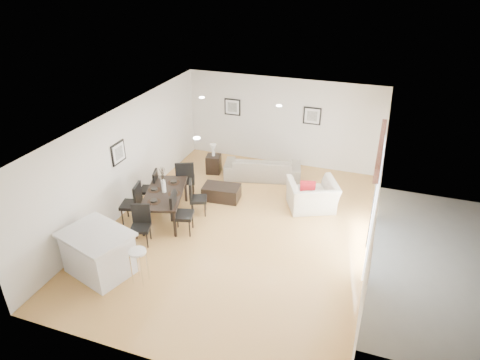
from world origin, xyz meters
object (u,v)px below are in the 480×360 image
(dining_chair_wfar, at_px, (152,186))
(dining_chair_head, at_px, (141,222))
(dining_table, at_px, (164,194))
(bar_stool, at_px, (138,255))
(kitchen_island, at_px, (99,252))
(dining_chair_enear, at_px, (179,211))
(dining_chair_wnear, at_px, (134,201))
(side_table, at_px, (214,164))
(dining_chair_efar, at_px, (195,196))
(dining_chair_foot, at_px, (185,177))
(armchair, at_px, (312,196))
(coffee_table, at_px, (221,193))
(sofa, at_px, (263,167))

(dining_chair_wfar, xyz_separation_m, dining_chair_head, (0.59, -1.55, -0.02))
(dining_table, distance_m, bar_stool, 2.39)
(dining_table, bearing_deg, bar_stool, -91.17)
(kitchen_island, bearing_deg, dining_chair_enear, 80.99)
(dining_chair_wnear, distance_m, side_table, 3.24)
(dining_chair_efar, height_order, dining_chair_foot, dining_chair_foot)
(dining_chair_enear, xyz_separation_m, bar_stool, (0.04, -1.84, 0.07))
(dining_chair_wnear, bearing_deg, dining_table, 110.79)
(dining_table, distance_m, dining_chair_wnear, 0.74)
(dining_chair_wfar, xyz_separation_m, side_table, (0.78, 2.26, -0.26))
(dining_chair_head, bearing_deg, dining_chair_wnear, 112.99)
(armchair, bearing_deg, dining_chair_enear, 12.16)
(dining_chair_enear, distance_m, dining_chair_efar, 0.87)
(dining_chair_head, relative_size, dining_chair_foot, 0.86)
(dining_chair_enear, bearing_deg, dining_chair_wnear, 73.41)
(dining_chair_head, height_order, kitchen_island, kitchen_island)
(dining_chair_foot, bearing_deg, coffee_table, 169.81)
(dining_chair_foot, xyz_separation_m, side_table, (0.12, 1.64, -0.33))
(dining_table, distance_m, dining_chair_efar, 0.76)
(dining_chair_wnear, bearing_deg, armchair, 103.74)
(armchair, relative_size, dining_chair_wfar, 1.24)
(dining_chair_foot, bearing_deg, side_table, -118.47)
(dining_chair_head, height_order, dining_chair_foot, dining_chair_foot)
(dining_chair_wfar, distance_m, kitchen_island, 2.78)
(dining_chair_wnear, height_order, side_table, dining_chair_wnear)
(dining_chair_wnear, xyz_separation_m, dining_chair_wfar, (-0.01, 0.88, -0.04))
(dining_chair_head, xyz_separation_m, dining_chair_foot, (0.06, 2.16, 0.08))
(sofa, xyz_separation_m, kitchen_island, (-1.93, -5.19, 0.16))
(dining_chair_head, height_order, side_table, dining_chair_head)
(dining_chair_efar, xyz_separation_m, dining_chair_head, (-0.65, -1.49, 0.00))
(dining_chair_wnear, bearing_deg, coffee_table, 124.05)
(coffee_table, relative_size, side_table, 1.76)
(armchair, xyz_separation_m, dining_chair_enear, (-2.74, -2.07, 0.19))
(armchair, bearing_deg, bar_stool, 30.41)
(coffee_table, height_order, kitchen_island, kitchen_island)
(armchair, bearing_deg, kitchen_island, 22.10)
(sofa, xyz_separation_m, coffee_table, (-0.67, -1.59, -0.13))
(armchair, height_order, dining_chair_enear, dining_chair_enear)
(dining_chair_enear, xyz_separation_m, dining_chair_foot, (-0.57, 1.54, 0.03))
(dining_chair_wfar, bearing_deg, armchair, 87.49)
(side_table, relative_size, kitchen_island, 0.34)
(dining_chair_foot, xyz_separation_m, bar_stool, (0.61, -3.37, 0.05))
(dining_chair_wnear, height_order, dining_chair_enear, dining_chair_enear)
(dining_chair_wnear, bearing_deg, dining_chair_head, 27.71)
(sofa, distance_m, coffee_table, 1.73)
(side_table, bearing_deg, dining_chair_efar, -78.73)
(sofa, xyz_separation_m, dining_table, (-1.64, -2.89, 0.33))
(dining_chair_head, distance_m, side_table, 3.82)
(sofa, height_order, coffee_table, sofa)
(dining_chair_enear, relative_size, bar_stool, 1.37)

